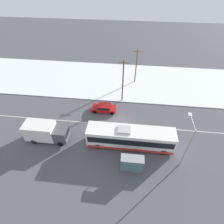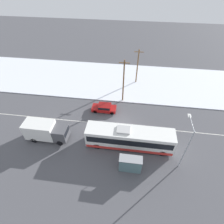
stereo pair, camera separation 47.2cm
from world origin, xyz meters
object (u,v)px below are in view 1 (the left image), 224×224
Objects in this scene: box_truck at (46,132)px; utility_pole_roadside at (123,81)px; utility_pole_snowlot at (136,66)px; city_bus at (130,138)px; pedestrian_at_stop at (130,158)px; bus_shelter at (132,163)px; streetlamp at (188,140)px; sedan_car at (104,108)px.

utility_pole_roadside reaches higher than box_truck.
utility_pole_roadside is at bearing -108.87° from utility_pole_snowlot.
city_bus is 3.05m from pedestrian_at_stop.
utility_pole_snowlot is (12.80, 17.40, 2.17)m from box_truck.
bus_shelter is 7.30m from streetlamp.
pedestrian_at_stop is (12.36, -2.75, -0.55)m from box_truck.
utility_pole_roadside is (-1.87, 13.38, 3.20)m from pedestrian_at_stop.
bus_shelter is (0.32, -1.09, 0.55)m from pedestrian_at_stop.
streetlamp is (6.39, 2.21, 2.78)m from bus_shelter.
sedan_car is 0.51× the size of utility_pole_roadside.
box_truck is 19.33m from streetlamp.
sedan_car is at bearing 124.38° from city_bus.
city_bus is 6.66× the size of pedestrian_at_stop.
utility_pole_snowlot reaches higher than streetlamp.
utility_pole_roadside is 1.13× the size of utility_pole_snowlot.
sedan_car is at bearing -131.11° from utility_pole_roadside.
sedan_car is at bearing 114.91° from bus_shelter.
sedan_car is (7.53, 7.24, -0.92)m from box_truck.
box_truck reaches higher than pedestrian_at_stop.
pedestrian_at_stop is at bearing 106.34° from bus_shelter.
sedan_car is at bearing 115.79° from pedestrian_at_stop.
sedan_car is 2.32× the size of pedestrian_at_stop.
city_bus is 1.48× the size of utility_pole_roadside.
pedestrian_at_stop is (0.05, -3.00, -0.52)m from city_bus.
streetlamp is (19.06, -1.63, 2.78)m from box_truck.
box_truck is at bearing -126.34° from utility_pole_snowlot.
box_truck is 3.42× the size of pedestrian_at_stop.
box_truck is 15.17m from utility_pole_roadside.
utility_pole_snowlot is (5.27, 10.16, 3.09)m from sedan_car.
pedestrian_at_stop is 1.26m from bus_shelter.
box_truck is 13.24m from bus_shelter.
streetlamp reaches higher than box_truck.
utility_pole_snowlot is (-6.26, 19.03, -0.61)m from streetlamp.
sedan_car is at bearing 43.89° from box_truck.
bus_shelter is 21.35m from utility_pole_snowlot.
city_bus is 7.55m from streetlamp.
utility_pole_roadside is 7.17m from utility_pole_snowlot.
sedan_car is at bearing 142.43° from streetlamp.
pedestrian_at_stop is 7.57m from streetlamp.
bus_shelter is (12.68, -3.84, -0.00)m from box_truck.
utility_pole_roadside is (10.49, 10.63, 2.65)m from box_truck.
utility_pole_roadside is (-8.57, 12.26, -0.13)m from streetlamp.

